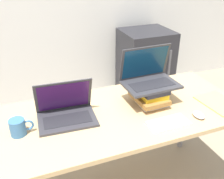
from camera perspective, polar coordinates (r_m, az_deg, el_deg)
desk at (r=1.79m, az=0.90°, el=-7.11°), size 1.77×0.76×0.78m
laptop_left at (r=1.69m, az=-9.99°, el=-4.75°), size 0.38×0.28×0.26m
book_stack at (r=1.84m, az=8.22°, el=-1.14°), size 0.22×0.27×0.13m
laptop_on_books at (r=1.82m, az=8.03°, el=2.70°), size 0.38×0.26×0.26m
wireless_keyboard at (r=1.67m, az=12.14°, el=-7.17°), size 0.26×0.13×0.01m
mouse at (r=1.79m, az=18.36°, el=-5.27°), size 0.07×0.10×0.03m
notepad at (r=1.99m, az=22.26°, el=-2.72°), size 0.24×0.30×0.01m
mug at (r=1.62m, az=-19.74°, el=-7.74°), size 0.14×0.09×0.10m
mini_fridge at (r=3.40m, az=7.17°, el=5.37°), size 0.60×0.56×0.88m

